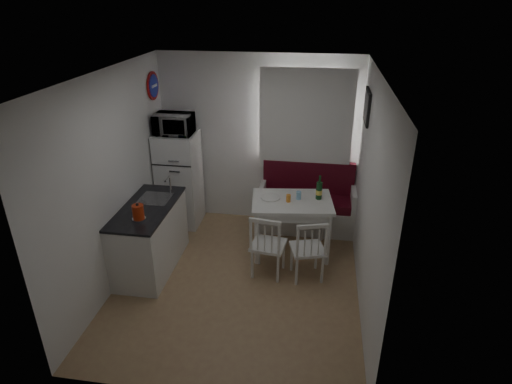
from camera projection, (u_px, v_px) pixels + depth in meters
The scene contains 22 objects.
floor at pixel (238, 281), 5.49m from camera, with size 3.00×3.50×0.02m, color #A07955.
ceiling at pixel (234, 74), 4.38m from camera, with size 3.00×3.50×0.02m, color white.
wall_back at pixel (259, 141), 6.50m from camera, with size 3.00×0.02×2.60m, color white.
wall_front at pixel (194, 281), 3.37m from camera, with size 3.00×0.02×2.60m, color white.
wall_left at pixel (114, 181), 5.14m from camera, with size 0.02×3.50×2.60m, color white.
wall_right at pixel (369, 198), 4.73m from camera, with size 0.02×3.50×2.60m, color white.
window at pixel (306, 123), 6.23m from camera, with size 1.22×0.06×1.47m, color white.
curtain at pixel (306, 121), 6.15m from camera, with size 1.35×0.02×1.50m, color white.
kitchen_counter at pixel (150, 237), 5.60m from camera, with size 0.62×1.32×1.16m.
wall_sign at pixel (153, 86), 6.07m from camera, with size 0.40×0.40×0.03m, color navy.
picture_frame at pixel (367, 107), 5.39m from camera, with size 0.04×0.52×0.42m, color black.
bench at pixel (307, 208), 6.58m from camera, with size 1.45×0.56×1.04m.
dining_table at pixel (292, 206), 5.82m from camera, with size 1.16×0.88×0.81m.
chair_left at pixel (267, 241), 5.33m from camera, with size 0.47×0.45×0.48m.
chair_right at pixel (308, 245), 5.27m from camera, with size 0.50×0.49×0.47m.
fridge at pixel (180, 179), 6.58m from camera, with size 0.59×0.59×1.48m, color white.
microwave at pixel (174, 124), 6.16m from camera, with size 0.54×0.37×0.30m, color white.
kettle at pixel (138, 212), 5.04m from camera, with size 0.16×0.16×0.22m, color #B62C0E.
wine_bottle at pixel (319, 187), 5.75m from camera, with size 0.09×0.09×0.34m, color #15421B, non-canonical shape.
drinking_glass_orange at pixel (288, 198), 5.72m from camera, with size 0.06×0.06×0.10m, color orange.
drinking_glass_blue at pixel (299, 195), 5.79m from camera, with size 0.07×0.07×0.11m, color #89C4EA.
plate at pixel (270, 197), 5.83m from camera, with size 0.27×0.27×0.02m, color white.
Camera 1 is at (0.90, -4.39, 3.38)m, focal length 30.00 mm.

